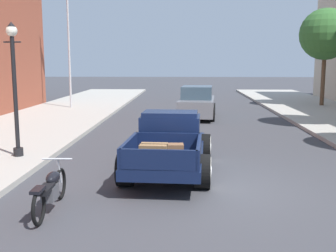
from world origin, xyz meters
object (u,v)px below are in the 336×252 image
at_px(motorcycle_parked, 50,189).
at_px(flagpole, 72,12).
at_px(car_background_grey, 197,103).
at_px(street_tree_third, 326,34).
at_px(street_lamp_near, 14,80).
at_px(hotrod_truck_navy, 170,142).

height_order(motorcycle_parked, flagpole, flagpole).
relative_size(car_background_grey, street_tree_third, 0.74).
height_order(flagpole, street_tree_third, flagpole).
relative_size(car_background_grey, street_lamp_near, 1.15).
bearing_deg(flagpole, street_tree_third, 6.86).
height_order(car_background_grey, street_tree_third, street_tree_third).
relative_size(hotrod_truck_navy, street_tree_third, 0.83).
bearing_deg(street_tree_third, motorcycle_parked, -120.74).
distance_m(motorcycle_parked, street_lamp_near, 5.05).
bearing_deg(hotrod_truck_navy, motorcycle_parked, -124.30).
bearing_deg(motorcycle_parked, street_tree_third, 59.26).
bearing_deg(street_tree_third, car_background_grey, -147.11).
bearing_deg(hotrod_truck_navy, street_lamp_near, 169.62).
xyz_separation_m(street_lamp_near, street_tree_third, (13.57, 14.90, 2.17)).
relative_size(hotrod_truck_navy, car_background_grey, 1.13).
xyz_separation_m(motorcycle_parked, street_lamp_near, (-2.28, 4.07, 1.94)).
bearing_deg(flagpole, motorcycle_parked, -76.66).
distance_m(street_lamp_near, flagpole, 13.61).
xyz_separation_m(motorcycle_parked, flagpole, (-4.06, 17.12, 5.33)).
xyz_separation_m(motorcycle_parked, street_tree_third, (11.28, 18.97, 4.11)).
distance_m(hotrod_truck_navy, street_tree_third, 18.55).
height_order(hotrod_truck_navy, car_background_grey, car_background_grey).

